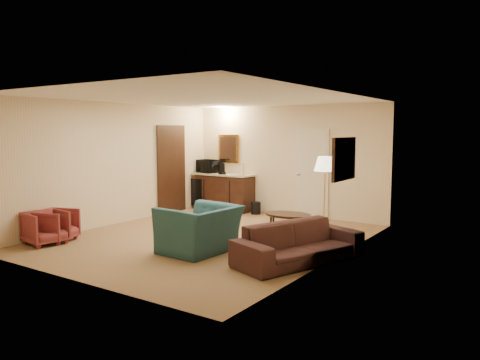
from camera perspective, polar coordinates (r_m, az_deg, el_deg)
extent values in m
plane|color=#8C6547|center=(8.87, -3.80, -7.06)|extent=(6.00, 6.00, 0.00)
cube|color=beige|center=(11.18, 5.62, 2.38)|extent=(5.00, 0.02, 2.60)
cube|color=beige|center=(10.38, -14.83, 1.93)|extent=(0.02, 6.00, 2.60)
cube|color=beige|center=(7.41, 11.61, 0.45)|extent=(0.02, 6.00, 2.60)
cube|color=white|center=(8.66, -3.92, 9.95)|extent=(5.00, 6.00, 0.02)
cube|color=beige|center=(10.86, 8.78, 0.77)|extent=(0.82, 0.06, 2.05)
cube|color=black|center=(11.57, -8.36, 1.22)|extent=(0.06, 0.98, 2.10)
cube|color=gold|center=(12.01, -1.40, 3.85)|extent=(0.62, 0.04, 0.72)
cube|color=black|center=(7.77, 12.50, 2.53)|extent=(0.06, 0.90, 0.70)
cube|color=#321C10|center=(11.90, -2.08, -1.44)|extent=(1.64, 0.58, 0.92)
imported|color=black|center=(7.20, 7.22, -6.84)|extent=(1.29, 2.15, 0.81)
imported|color=#224755|center=(7.76, -4.96, -5.04)|extent=(0.83, 1.22, 1.04)
imported|color=brown|center=(8.99, -22.63, -5.18)|extent=(0.68, 0.71, 0.66)
imported|color=brown|center=(9.16, -21.55, -4.98)|extent=(0.75, 0.78, 0.65)
cube|color=black|center=(8.59, 5.86, -5.76)|extent=(1.04, 0.89, 0.51)
cube|color=gold|center=(9.06, 10.24, -1.94)|extent=(0.49, 0.49, 1.53)
cylinder|color=black|center=(11.32, 1.95, -3.43)|extent=(0.24, 0.24, 0.29)
imported|color=black|center=(12.18, -3.83, 1.87)|extent=(0.67, 0.46, 0.41)
cylinder|color=black|center=(11.73, -2.21, 1.40)|extent=(0.17, 0.17, 0.28)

